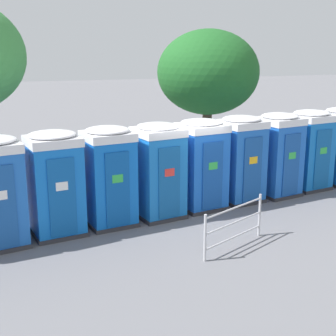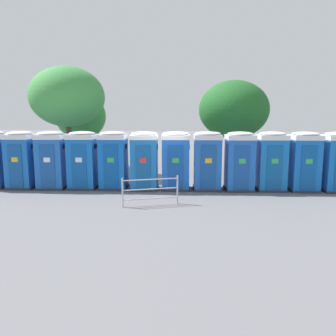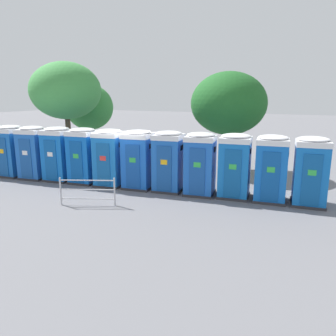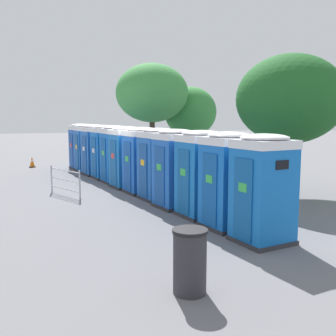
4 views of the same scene
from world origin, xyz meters
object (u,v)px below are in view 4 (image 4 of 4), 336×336
at_px(portapotty_10, 228,180).
at_px(trash_can, 190,261).
at_px(portapotty_9, 200,173).
at_px(event_barrier, 65,181).
at_px(portapotty_6, 141,160).
at_px(portapotty_7, 158,164).
at_px(portapotty_2, 95,150).
at_px(portapotty_5, 126,157).
at_px(street_tree_2, 290,100).
at_px(portapotty_4, 116,154).
at_px(portapotty_11, 263,188).
at_px(street_tree_0, 152,93).
at_px(portapotty_3, 106,152).
at_px(traffic_cone, 32,162).
at_px(street_tree_1, 190,112).
at_px(portapotty_1, 87,148).
at_px(portapotty_0, 81,146).
at_px(portapotty_8, 175,168).

height_order(portapotty_10, trash_can, portapotty_10).
xyz_separation_m(portapotty_9, event_barrier, (-4.55, -3.37, -0.72)).
relative_size(portapotty_6, portapotty_7, 1.00).
distance_m(portapotty_2, portapotty_5, 4.11).
distance_m(portapotty_6, street_tree_2, 5.91).
relative_size(portapotty_2, portapotty_4, 1.00).
xyz_separation_m(portapotty_11, street_tree_0, (-13.04, 1.74, 2.91)).
bearing_deg(portapotty_2, trash_can, -4.39).
height_order(portapotty_3, trash_can, portapotty_3).
distance_m(traffic_cone, event_barrier, 9.33).
xyz_separation_m(trash_can, event_barrier, (-9.12, -0.98, 0.02)).
bearing_deg(traffic_cone, portapotty_4, 25.16).
height_order(portapotty_3, street_tree_1, street_tree_1).
bearing_deg(portapotty_11, portapotty_5, -172.58).
bearing_deg(street_tree_0, portapotty_1, -98.90).
bearing_deg(street_tree_0, portapotty_4, -39.50).
xyz_separation_m(portapotty_1, portapotty_3, (2.71, 0.40, -0.00)).
bearing_deg(portapotty_1, street_tree_0, 81.10).
bearing_deg(portapotty_4, portapotty_0, -172.74).
height_order(portapotty_7, street_tree_2, street_tree_2).
distance_m(portapotty_1, portapotty_6, 6.85).
distance_m(portapotty_5, traffic_cone, 9.13).
bearing_deg(portapotty_5, event_barrier, -71.39).
bearing_deg(portapotty_6, portapotty_11, 6.97).
xyz_separation_m(portapotty_5, portapotty_8, (4.07, 0.53, -0.00)).
height_order(street_tree_1, trash_can, street_tree_1).
relative_size(portapotty_5, street_tree_0, 0.44).
height_order(portapotty_1, portapotty_11, same).
bearing_deg(portapotty_11, portapotty_8, -172.56).
height_order(portapotty_7, street_tree_0, street_tree_0).
relative_size(street_tree_0, traffic_cone, 9.06).
xyz_separation_m(portapotty_7, portapotty_10, (4.08, 0.50, -0.00)).
bearing_deg(portapotty_9, portapotty_10, 5.66).
height_order(portapotty_0, portapotty_8, same).
bearing_deg(street_tree_0, event_barrier, -43.07).
height_order(portapotty_0, portapotty_4, same).
height_order(portapotty_1, traffic_cone, portapotty_1).
relative_size(portapotty_6, event_barrier, 1.35).
xyz_separation_m(portapotty_0, street_tree_2, (10.66, 5.89, 2.25)).
bearing_deg(portapotty_7, portapotty_2, -172.05).
relative_size(portapotty_8, portapotty_10, 1.00).
distance_m(portapotty_1, portapotty_9, 10.96).
bearing_deg(portapotty_8, portapotty_6, -173.72).
xyz_separation_m(portapotty_7, portapotty_11, (5.44, 0.64, -0.00)).
relative_size(portapotty_9, street_tree_2, 0.49).
bearing_deg(event_barrier, traffic_cone, -174.90).
bearing_deg(portapotty_9, portapotty_11, 5.83).
relative_size(portapotty_6, portapotty_9, 1.00).
relative_size(street_tree_2, trash_can, 4.73).
xyz_separation_m(portapotty_3, portapotty_7, (5.43, 0.70, 0.00)).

